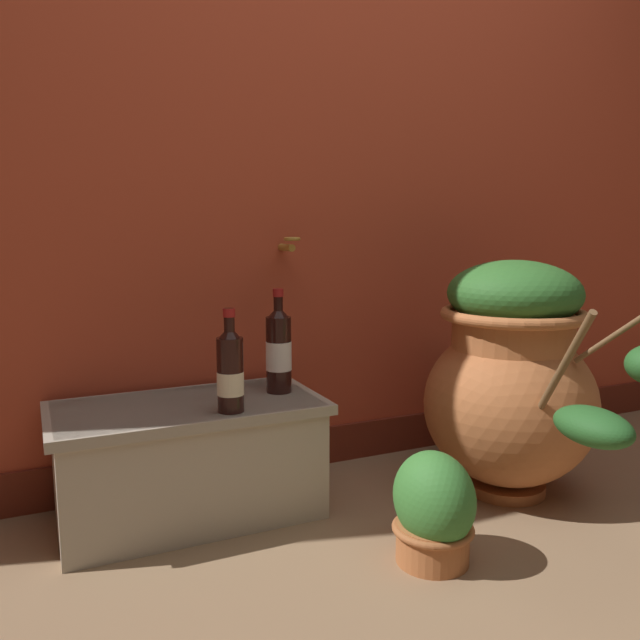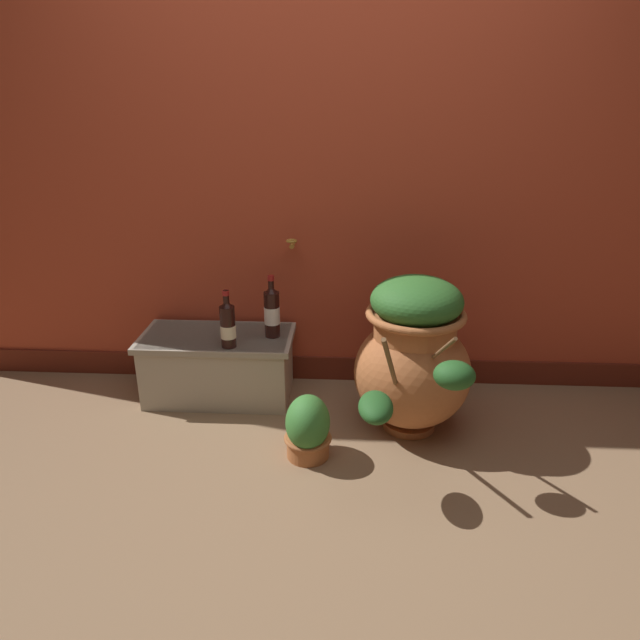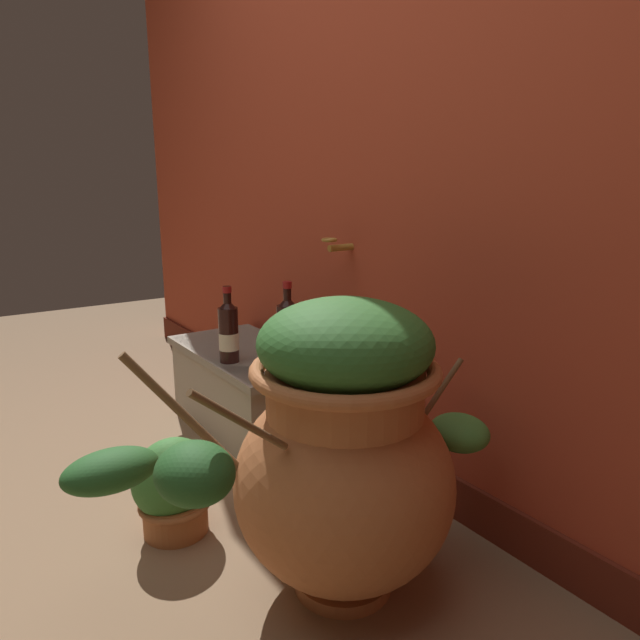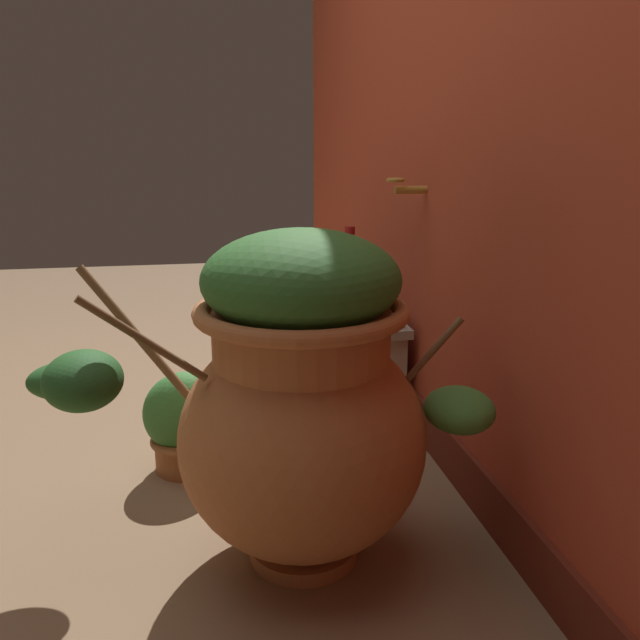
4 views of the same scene
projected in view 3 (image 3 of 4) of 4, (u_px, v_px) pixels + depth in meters
ground_plane at (56, 583)px, 1.51m from camera, size 7.00×7.00×0.00m
back_wall at (410, 97)px, 1.86m from camera, size 4.40×0.33×2.60m
terracotta_urn at (342, 451)px, 1.41m from camera, size 0.55×1.03×0.76m
stone_ledge at (250, 387)px, 2.39m from camera, size 0.79×0.40×0.35m
wine_bottle_left at (288, 332)px, 2.09m from camera, size 0.08×0.08×0.33m
wine_bottle_middle at (229, 330)px, 2.18m from camera, size 0.08×0.08×0.29m
potted_shrub at (174, 488)px, 1.70m from camera, size 0.22×0.25×0.30m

